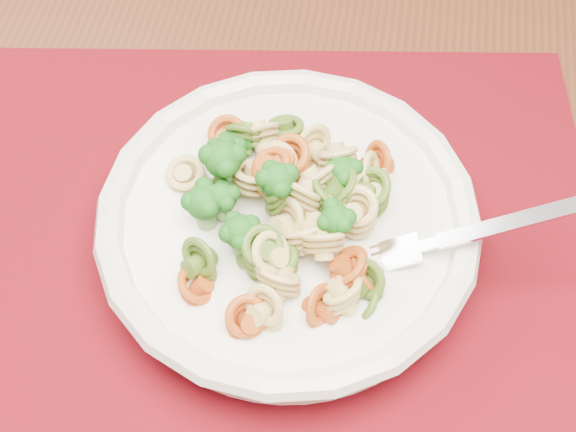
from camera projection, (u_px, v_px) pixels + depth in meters
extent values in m
cube|color=#4A2615|center=(225.00, 96.00, 0.68)|extent=(1.83, 1.51, 0.04)
cube|color=#650414|center=(266.00, 241.00, 0.58)|extent=(0.56, 0.48, 0.00)
cylinder|color=white|center=(288.00, 243.00, 0.57)|extent=(0.11, 0.11, 0.01)
cylinder|color=white|center=(288.00, 228.00, 0.56)|extent=(0.24, 0.24, 0.03)
torus|color=white|center=(288.00, 216.00, 0.54)|extent=(0.26, 0.26, 0.02)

